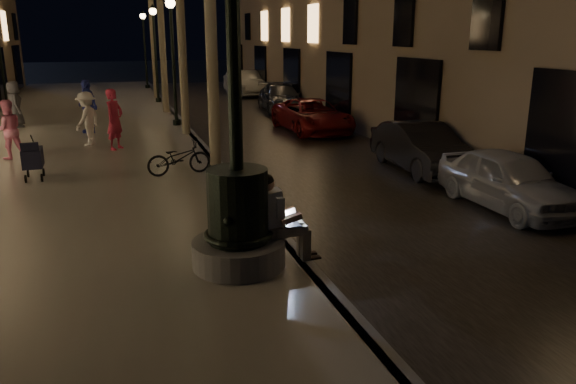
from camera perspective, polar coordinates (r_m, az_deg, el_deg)
name	(u,v)px	position (r m, az deg, el deg)	size (l,w,h in m)	color
ground	(188,134)	(21.21, -10.08, 5.82)	(120.00, 120.00, 0.00)	black
cobble_lane	(266,130)	(21.79, -2.20, 6.34)	(6.00, 45.00, 0.02)	black
promenade	(73,137)	(21.07, -20.97, 5.23)	(8.00, 45.00, 0.20)	slate
curb_strip	(188,131)	(21.19, -10.09, 6.08)	(0.25, 45.00, 0.20)	#59595B
fountain_lamppost	(238,201)	(8.26, -5.15, -0.96)	(1.40, 1.40, 5.21)	#59595B
seated_man_laptop	(278,216)	(8.49, -1.05, -2.42)	(1.03, 0.35, 1.40)	tan
lamp_curb_a	(210,49)	(13.94, -7.98, 14.21)	(0.36, 0.36, 4.81)	black
lamp_curb_b	(172,43)	(21.87, -11.67, 14.56)	(0.36, 0.36, 4.81)	black
lamp_curb_c	(155,41)	(29.83, -13.39, 14.71)	(0.36, 0.36, 4.81)	black
lamp_curb_d	(144,39)	(37.81, -14.39, 14.79)	(0.36, 0.36, 4.81)	black
stroller	(33,158)	(14.70, -24.51, 3.17)	(0.46, 1.04, 1.06)	black
car_front	(509,180)	(12.67, 21.51, 1.14)	(1.46, 3.63, 1.24)	#B5B7BD
car_second	(421,147)	(15.51, 13.39, 4.44)	(1.37, 3.92, 1.29)	black
car_third	(312,116)	(21.28, 2.49, 7.75)	(2.03, 4.41, 1.23)	maroon
car_rear	(281,98)	(27.08, -0.72, 9.53)	(1.77, 4.35, 1.26)	#313136
car_fifth	(245,83)	(34.30, -4.39, 10.98)	(1.56, 4.47, 1.47)	#9D9E99
pedestrian_red	(115,119)	(17.74, -17.20, 7.07)	(0.66, 0.44, 1.82)	#AC223C
pedestrian_pink	(8,130)	(17.47, -26.58, 5.69)	(0.80, 0.62, 1.64)	pink
pedestrian_white	(87,119)	(18.69, -19.73, 7.03)	(1.08, 0.62, 1.67)	silver
pedestrian_blue	(88,106)	(21.03, -19.69, 8.18)	(1.09, 0.45, 1.86)	navy
pedestrian_dark	(15,104)	(23.46, -26.02, 8.02)	(0.84, 0.54, 1.71)	#2F2E33
bicycle	(179,158)	(14.18, -11.03, 3.41)	(0.55, 1.58, 0.83)	black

